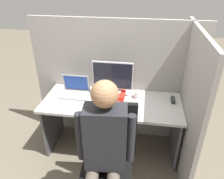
{
  "coord_description": "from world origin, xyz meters",
  "views": [
    {
      "loc": [
        0.33,
        -1.77,
        2.04
      ],
      "look_at": [
        0.03,
        0.16,
        0.96
      ],
      "focal_mm": 35.0,
      "sensor_mm": 36.0,
      "label": 1
    }
  ],
  "objects": [
    {
      "name": "desk",
      "position": [
        0.0,
        0.32,
        0.54
      ],
      "size": [
        1.59,
        0.65,
        0.71
      ],
      "color": "#B7B7B2",
      "rests_on": "ground"
    },
    {
      "name": "monitor",
      "position": [
        -0.01,
        0.47,
        0.94
      ],
      "size": [
        0.47,
        0.2,
        0.37
      ],
      "color": "#B2B2B7",
      "rests_on": "paper_box"
    },
    {
      "name": "cubicle_panel_back",
      "position": [
        0.0,
        0.67,
        0.79
      ],
      "size": [
        2.09,
        0.04,
        1.57
      ],
      "color": "gray",
      "rests_on": "ground"
    },
    {
      "name": "laptop",
      "position": [
        -0.46,
        0.42,
        0.75
      ],
      "size": [
        0.33,
        0.23,
        0.24
      ],
      "color": "#99999E",
      "rests_on": "desk"
    },
    {
      "name": "office_chair",
      "position": [
        0.08,
        -0.33,
        0.51
      ],
      "size": [
        0.53,
        0.57,
        1.01
      ],
      "color": "black",
      "rests_on": "ground"
    },
    {
      "name": "mouse",
      "position": [
        -0.2,
        0.19,
        0.73
      ],
      "size": [
        0.07,
        0.05,
        0.04
      ],
      "color": "silver",
      "rests_on": "desk"
    },
    {
      "name": "paper_box",
      "position": [
        -0.01,
        0.47,
        0.73
      ],
      "size": [
        0.3,
        0.26,
        0.05
      ],
      "color": "red",
      "rests_on": "desk"
    },
    {
      "name": "person",
      "position": [
        0.07,
        -0.48,
        0.78
      ],
      "size": [
        0.48,
        0.41,
        1.36
      ],
      "color": "brown",
      "rests_on": "ground"
    },
    {
      "name": "ground_plane",
      "position": [
        0.0,
        0.0,
        0.0
      ],
      "size": [
        12.0,
        12.0,
        0.0
      ],
      "primitive_type": "plane",
      "color": "#665B4C"
    },
    {
      "name": "cubicle_panel_right",
      "position": [
        0.82,
        0.26,
        0.79
      ],
      "size": [
        0.04,
        1.28,
        1.57
      ],
      "color": "gray",
      "rests_on": "ground"
    },
    {
      "name": "coffee_mug",
      "position": [
        0.29,
        0.45,
        0.75
      ],
      "size": [
        0.09,
        0.09,
        0.09
      ],
      "color": "white",
      "rests_on": "desk"
    },
    {
      "name": "stapler",
      "position": [
        0.69,
        0.43,
        0.73
      ],
      "size": [
        0.04,
        0.12,
        0.04
      ],
      "color": "#2D2D33",
      "rests_on": "desk"
    },
    {
      "name": "carrot_toy",
      "position": [
        0.15,
        0.16,
        0.73
      ],
      "size": [
        0.04,
        0.16,
        0.04
      ],
      "color": "orange",
      "rests_on": "desk"
    }
  ]
}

